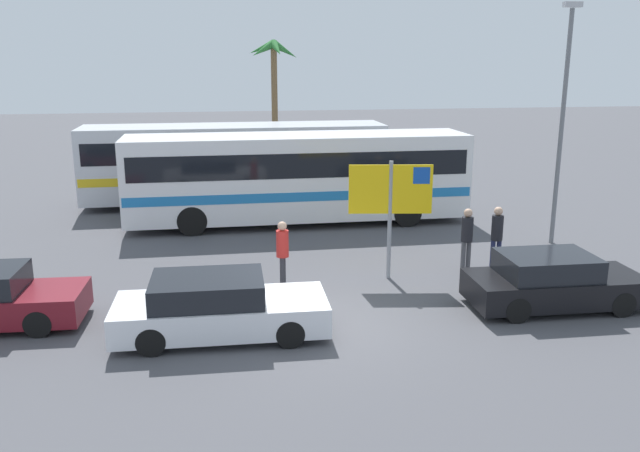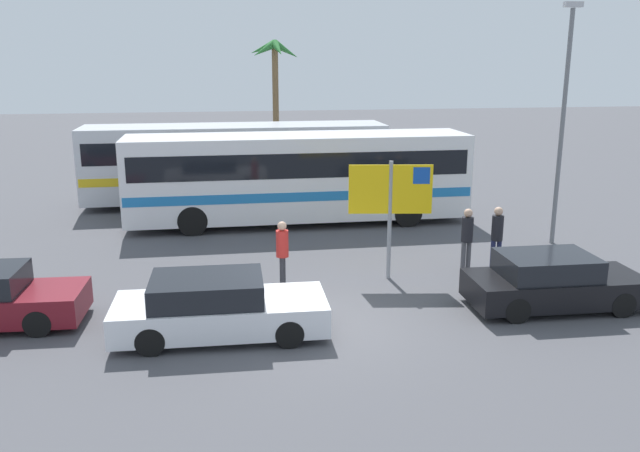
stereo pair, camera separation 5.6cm
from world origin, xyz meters
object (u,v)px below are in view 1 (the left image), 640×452
(bus_front_coach, at_px, (298,174))
(car_black, at_px, (553,282))
(pedestrian_by_bus, at_px, (283,249))
(pedestrian_near_sign, at_px, (467,235))
(car_white, at_px, (218,308))
(pedestrian_crossing_lot, at_px, (497,233))
(ferry_sign, at_px, (392,194))
(bus_rear_coach, at_px, (235,160))

(bus_front_coach, height_order, car_black, bus_front_coach)
(car_black, distance_m, pedestrian_by_bus, 6.63)
(bus_front_coach, distance_m, pedestrian_near_sign, 7.42)
(car_white, xyz_separation_m, pedestrian_crossing_lot, (7.71, 3.24, 0.45))
(pedestrian_by_bus, bearing_deg, pedestrian_crossing_lot, -161.72)
(pedestrian_by_bus, bearing_deg, bus_front_coach, -87.56)
(car_white, distance_m, pedestrian_crossing_lot, 8.38)
(car_black, bearing_deg, bus_front_coach, 119.36)
(ferry_sign, height_order, pedestrian_crossing_lot, ferry_sign)
(bus_front_coach, bearing_deg, pedestrian_by_bus, -100.63)
(car_white, distance_m, pedestrian_by_bus, 3.20)
(bus_rear_coach, relative_size, ferry_sign, 3.75)
(bus_front_coach, xyz_separation_m, pedestrian_by_bus, (-1.29, -6.87, -0.72))
(bus_rear_coach, bearing_deg, pedestrian_by_bus, -85.85)
(bus_front_coach, relative_size, car_black, 2.90)
(bus_front_coach, bearing_deg, ferry_sign, -75.51)
(bus_rear_coach, bearing_deg, car_black, -61.66)
(pedestrian_crossing_lot, bearing_deg, bus_front_coach, -144.82)
(car_white, xyz_separation_m, pedestrian_by_bus, (1.68, 2.69, 0.43))
(bus_front_coach, relative_size, car_white, 2.64)
(bus_rear_coach, height_order, pedestrian_by_bus, bus_rear_coach)
(ferry_sign, xyz_separation_m, pedestrian_crossing_lot, (3.07, 0.15, -1.24))
(bus_front_coach, xyz_separation_m, car_white, (-2.97, -9.56, -1.15))
(ferry_sign, distance_m, car_white, 5.83)
(ferry_sign, height_order, pedestrian_near_sign, ferry_sign)
(bus_front_coach, xyz_separation_m, bus_rear_coach, (-2.06, 3.73, 0.00))
(bus_front_coach, height_order, car_white, bus_front_coach)
(pedestrian_near_sign, distance_m, pedestrian_crossing_lot, 0.86)
(pedestrian_near_sign, xyz_separation_m, pedestrian_by_bus, (-5.17, -0.59, -0.00))
(bus_front_coach, bearing_deg, car_black, -61.89)
(bus_front_coach, distance_m, car_white, 10.08)
(pedestrian_by_bus, bearing_deg, car_white, 71.03)
(bus_rear_coach, distance_m, pedestrian_by_bus, 10.65)
(car_black, xyz_separation_m, pedestrian_near_sign, (-1.02, 2.91, 0.44))
(car_white, xyz_separation_m, pedestrian_near_sign, (6.86, 3.28, 0.43))
(bus_rear_coach, xyz_separation_m, pedestrian_near_sign, (5.94, -10.00, -0.71))
(pedestrian_by_bus, xyz_separation_m, pedestrian_crossing_lot, (6.03, 0.55, 0.02))
(pedestrian_near_sign, relative_size, pedestrian_by_bus, 1.00)
(car_black, relative_size, pedestrian_crossing_lot, 2.27)
(bus_rear_coach, relative_size, pedestrian_crossing_lot, 6.56)
(car_black, distance_m, pedestrian_crossing_lot, 2.90)
(bus_front_coach, bearing_deg, pedestrian_crossing_lot, -53.11)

